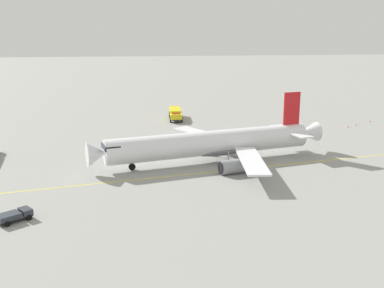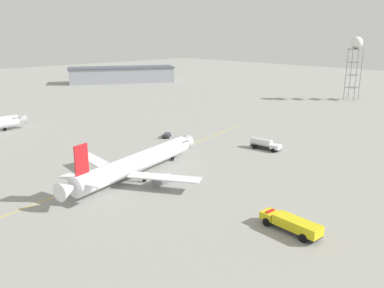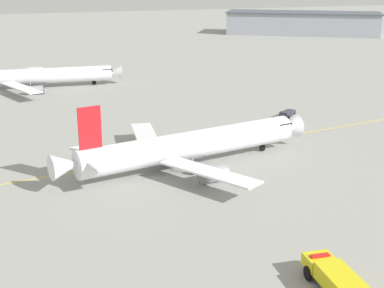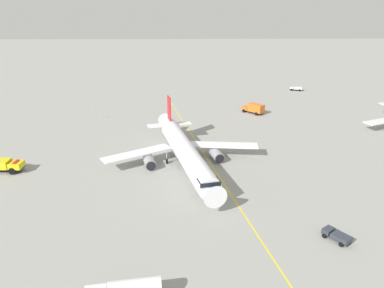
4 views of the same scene
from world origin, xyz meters
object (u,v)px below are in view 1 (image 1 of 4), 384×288
Objects in this scene: baggage_truck_truck at (15,215)px; safety_cone_mid at (356,124)px; fire_tender_truck at (175,113)px; safety_cone_far at (370,121)px; airliner_main at (213,144)px; safety_cone_near at (348,126)px.

baggage_truck_truck is 7.65× the size of safety_cone_mid.
fire_tender_truck is at bearing 30.59° from baggage_truck_truck.
safety_cone_mid is 1.00× the size of safety_cone_far.
safety_cone_far is at bearing 81.40° from fire_tender_truck.
safety_cone_mid is at bearing -160.12° from airliner_main.
baggage_truck_truck is 0.40× the size of fire_tender_truck.
airliner_main is 75.30× the size of safety_cone_near.
baggage_truck_truck is at bearing 125.42° from safety_cone_near.
baggage_truck_truck is 64.37m from fire_tender_truck.
baggage_truck_truck is at bearing -19.51° from fire_tender_truck.
fire_tender_truck reaches higher than baggage_truck_truck.
safety_cone_near is (23.10, -35.41, -2.75)m from airliner_main.
fire_tender_truck is at bearing 72.50° from safety_cone_mid.
safety_cone_mid is (1.90, -2.93, 0.00)m from safety_cone_near.
baggage_truck_truck is at bearing 125.31° from safety_cone_mid.
baggage_truck_truck is at bearing 24.98° from airliner_main.
airliner_main reaches higher than baggage_truck_truck.
fire_tender_truck reaches higher than safety_cone_near.
safety_cone_far is at bearing -57.08° from safety_cone_mid.
safety_cone_far is at bearing -1.70° from baggage_truck_truck.
fire_tender_truck is at bearing 78.34° from safety_cone_far.
baggage_truck_truck reaches higher than safety_cone_mid.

